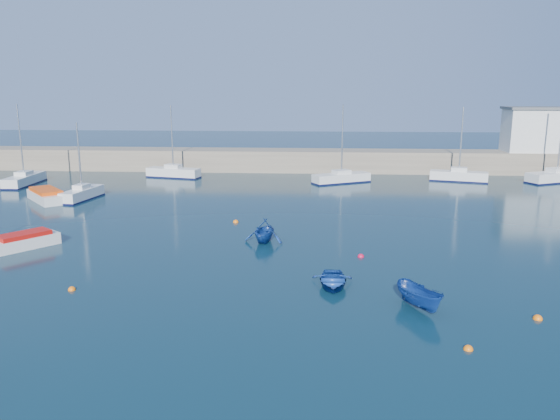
# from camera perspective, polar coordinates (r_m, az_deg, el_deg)

# --- Properties ---
(ground) EXTENTS (220.00, 220.00, 0.00)m
(ground) POSITION_cam_1_polar(r_m,az_deg,el_deg) (23.61, -2.50, -12.53)
(ground) COLOR #0C2937
(ground) RESTS_ON ground
(back_wall) EXTENTS (96.00, 4.50, 2.60)m
(back_wall) POSITION_cam_1_polar(r_m,az_deg,el_deg) (67.85, 1.72, 5.20)
(back_wall) COLOR gray
(back_wall) RESTS_ON ground
(harbor_office) EXTENTS (10.00, 4.00, 5.00)m
(harbor_office) POSITION_cam_1_polar(r_m,az_deg,el_deg) (72.85, 26.27, 7.44)
(harbor_office) COLOR silver
(harbor_office) RESTS_ON back_wall
(sailboat_3) EXTENTS (2.26, 5.41, 7.05)m
(sailboat_3) POSITION_cam_1_polar(r_m,az_deg,el_deg) (53.32, -19.97, 1.62)
(sailboat_3) COLOR silver
(sailboat_3) RESTS_ON ground
(sailboat_4) EXTENTS (1.99, 6.49, 8.45)m
(sailboat_4) POSITION_cam_1_polar(r_m,az_deg,el_deg) (63.96, -25.14, 2.91)
(sailboat_4) COLOR silver
(sailboat_4) RESTS_ON ground
(sailboat_5) EXTENTS (6.41, 3.09, 8.19)m
(sailboat_5) POSITION_cam_1_polar(r_m,az_deg,el_deg) (63.98, -11.07, 3.90)
(sailboat_5) COLOR silver
(sailboat_5) RESTS_ON ground
(sailboat_6) EXTENTS (6.48, 4.61, 8.37)m
(sailboat_6) POSITION_cam_1_polar(r_m,az_deg,el_deg) (59.57, 6.43, 3.38)
(sailboat_6) COLOR silver
(sailboat_6) RESTS_ON ground
(sailboat_7) EXTENTS (6.31, 3.25, 8.08)m
(sailboat_7) POSITION_cam_1_polar(r_m,az_deg,el_deg) (63.36, 18.17, 3.43)
(sailboat_7) COLOR silver
(sailboat_7) RESTS_ON ground
(sailboat_8) EXTENTS (7.37, 4.92, 9.40)m
(sailboat_8) POSITION_cam_1_polar(r_m,az_deg,el_deg) (66.92, 26.93, 3.15)
(sailboat_8) COLOR silver
(sailboat_8) RESTS_ON ground
(motorboat_1) EXTENTS (3.68, 4.17, 1.02)m
(motorboat_1) POSITION_cam_1_polar(r_m,az_deg,el_deg) (38.62, -25.14, -2.93)
(motorboat_1) COLOR silver
(motorboat_1) RESTS_ON ground
(motorboat_2) EXTENTS (5.17, 5.43, 1.14)m
(motorboat_2) POSITION_cam_1_polar(r_m,az_deg,el_deg) (53.81, -23.23, 1.41)
(motorboat_2) COLOR silver
(motorboat_2) RESTS_ON ground
(dinghy_center) EXTENTS (2.17, 3.02, 0.62)m
(dinghy_center) POSITION_cam_1_polar(r_m,az_deg,el_deg) (28.52, 5.51, -7.36)
(dinghy_center) COLOR navy
(dinghy_center) RESTS_ON ground
(dinghy_left) EXTENTS (3.03, 3.36, 1.56)m
(dinghy_left) POSITION_cam_1_polar(r_m,az_deg,el_deg) (36.27, -1.66, -2.17)
(dinghy_left) COLOR navy
(dinghy_left) RESTS_ON ground
(dinghy_right) EXTENTS (2.38, 3.15, 1.15)m
(dinghy_right) POSITION_cam_1_polar(r_m,az_deg,el_deg) (26.32, 14.39, -8.85)
(dinghy_right) COLOR navy
(dinghy_right) RESTS_ON ground
(buoy_0) EXTENTS (0.39, 0.39, 0.39)m
(buoy_0) POSITION_cam_1_polar(r_m,az_deg,el_deg) (29.94, -20.91, -7.82)
(buoy_0) COLOR orange
(buoy_0) RESTS_ON ground
(buoy_1) EXTENTS (0.40, 0.40, 0.40)m
(buoy_1) POSITION_cam_1_polar(r_m,az_deg,el_deg) (33.64, 8.44, -4.87)
(buoy_1) COLOR red
(buoy_1) RESTS_ON ground
(buoy_2) EXTENTS (0.42, 0.42, 0.42)m
(buoy_2) POSITION_cam_1_polar(r_m,az_deg,el_deg) (27.22, 25.32, -10.27)
(buoy_2) COLOR orange
(buoy_2) RESTS_ON ground
(buoy_3) EXTENTS (0.43, 0.43, 0.43)m
(buoy_3) POSITION_cam_1_polar(r_m,az_deg,el_deg) (41.86, -4.64, -1.30)
(buoy_3) COLOR orange
(buoy_3) RESTS_ON ground
(buoy_5) EXTENTS (0.38, 0.38, 0.38)m
(buoy_5) POSITION_cam_1_polar(r_m,az_deg,el_deg) (23.29, 19.07, -13.62)
(buoy_5) COLOR orange
(buoy_5) RESTS_ON ground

